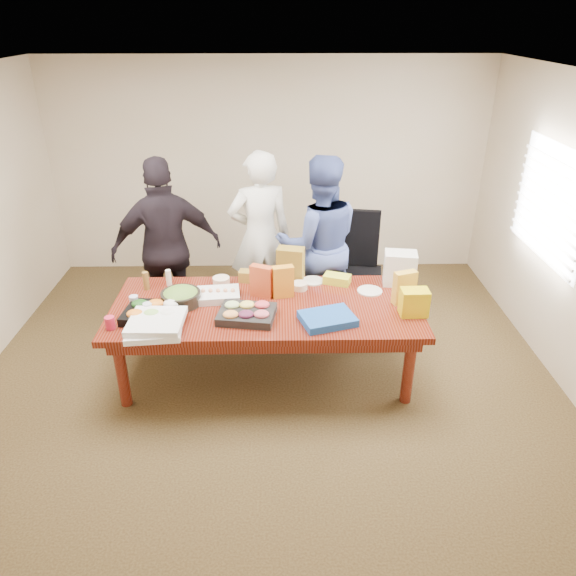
{
  "coord_description": "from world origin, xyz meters",
  "views": [
    {
      "loc": [
        0.12,
        -4.3,
        3.13
      ],
      "look_at": [
        0.2,
        0.1,
        0.87
      ],
      "focal_mm": 33.66,
      "sensor_mm": 36.0,
      "label": 1
    }
  ],
  "objects_px": {
    "office_chair": "(358,273)",
    "sheet_cake": "(218,295)",
    "salad_bowl": "(181,298)",
    "person_right": "(319,244)",
    "person_center": "(260,237)",
    "conference_table": "(267,340)"
  },
  "relations": [
    {
      "from": "person_right",
      "to": "office_chair",
      "type": "bearing_deg",
      "value": -179.19
    },
    {
      "from": "conference_table",
      "to": "sheet_cake",
      "type": "height_order",
      "value": "sheet_cake"
    },
    {
      "from": "conference_table",
      "to": "office_chair",
      "type": "bearing_deg",
      "value": 45.66
    },
    {
      "from": "office_chair",
      "to": "person_center",
      "type": "distance_m",
      "value": 1.14
    },
    {
      "from": "conference_table",
      "to": "sheet_cake",
      "type": "bearing_deg",
      "value": 162.68
    },
    {
      "from": "sheet_cake",
      "to": "conference_table",
      "type": "bearing_deg",
      "value": -23.51
    },
    {
      "from": "office_chair",
      "to": "salad_bowl",
      "type": "height_order",
      "value": "office_chair"
    },
    {
      "from": "office_chair",
      "to": "person_center",
      "type": "height_order",
      "value": "person_center"
    },
    {
      "from": "conference_table",
      "to": "person_center",
      "type": "distance_m",
      "value": 1.32
    },
    {
      "from": "office_chair",
      "to": "sheet_cake",
      "type": "distance_m",
      "value": 1.69
    },
    {
      "from": "conference_table",
      "to": "person_center",
      "type": "relative_size",
      "value": 1.48
    },
    {
      "from": "office_chair",
      "to": "sheet_cake",
      "type": "relative_size",
      "value": 2.98
    },
    {
      "from": "person_center",
      "to": "sheet_cake",
      "type": "distance_m",
      "value": 1.13
    },
    {
      "from": "salad_bowl",
      "to": "person_right",
      "type": "bearing_deg",
      "value": 34.77
    },
    {
      "from": "person_right",
      "to": "person_center",
      "type": "bearing_deg",
      "value": -26.51
    },
    {
      "from": "conference_table",
      "to": "person_right",
      "type": "relative_size",
      "value": 1.48
    },
    {
      "from": "person_center",
      "to": "person_right",
      "type": "distance_m",
      "value": 0.67
    },
    {
      "from": "sheet_cake",
      "to": "salad_bowl",
      "type": "xyz_separation_m",
      "value": [
        -0.33,
        -0.1,
        0.02
      ]
    },
    {
      "from": "person_right",
      "to": "salad_bowl",
      "type": "height_order",
      "value": "person_right"
    },
    {
      "from": "office_chair",
      "to": "salad_bowl",
      "type": "distance_m",
      "value": 2.02
    },
    {
      "from": "conference_table",
      "to": "salad_bowl",
      "type": "relative_size",
      "value": 7.76
    },
    {
      "from": "conference_table",
      "to": "person_right",
      "type": "height_order",
      "value": "person_right"
    }
  ]
}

